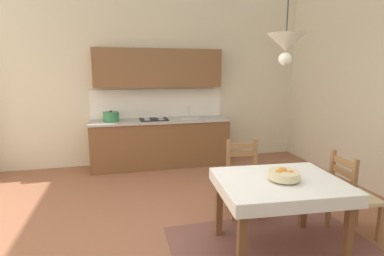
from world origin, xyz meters
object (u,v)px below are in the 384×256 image
at_px(fruit_bowl, 284,175).
at_px(pendant_lamp, 286,43).
at_px(kitchen_cabinetry, 160,121).
at_px(dining_chair_kitchen_side, 244,179).
at_px(dining_table, 279,193).
at_px(dining_chair_window_side, 352,197).

height_order(fruit_bowl, pendant_lamp, pendant_lamp).
bearing_deg(kitchen_cabinetry, pendant_lamp, -78.62).
bearing_deg(fruit_bowl, pendant_lamp, -138.95).
xyz_separation_m(dining_chair_kitchen_side, pendant_lamp, (-0.12, -1.00, 1.58)).
bearing_deg(dining_table, kitchen_cabinetry, 103.72).
height_order(kitchen_cabinetry, pendant_lamp, pendant_lamp).
bearing_deg(kitchen_cabinetry, dining_chair_kitchen_side, -70.90).
bearing_deg(dining_table, dining_chair_kitchen_side, 89.00).
xyz_separation_m(kitchen_cabinetry, pendant_lamp, (0.65, -3.22, 1.17)).
bearing_deg(dining_chair_window_side, dining_chair_kitchen_side, 139.44).
bearing_deg(dining_chair_window_side, kitchen_cabinetry, 119.35).
xyz_separation_m(fruit_bowl, pendant_lamp, (-0.12, -0.11, 1.21)).
bearing_deg(dining_chair_kitchen_side, dining_table, -91.00).
xyz_separation_m(dining_chair_window_side, fruit_bowl, (-0.92, -0.11, 0.37)).
height_order(dining_table, dining_chair_window_side, dining_chair_window_side).
xyz_separation_m(kitchen_cabinetry, dining_chair_kitchen_side, (0.77, -2.21, -0.41)).
height_order(dining_chair_kitchen_side, fruit_bowl, dining_chair_kitchen_side).
relative_size(dining_chair_window_side, fruit_bowl, 3.10).
xyz_separation_m(dining_chair_kitchen_side, fruit_bowl, (0.01, -0.90, 0.37)).
height_order(kitchen_cabinetry, dining_table, kitchen_cabinetry).
bearing_deg(pendant_lamp, kitchen_cabinetry, 101.38).
bearing_deg(dining_chair_window_side, dining_table, -175.49).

